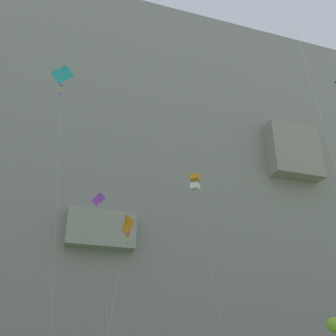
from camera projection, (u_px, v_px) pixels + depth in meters
name	position (u px, v px, depth m)	size (l,w,h in m)	color
cliff_face	(92.00, 189.00, 71.45)	(180.00, 31.74, 64.68)	gray
kite_box_high_center	(195.00, 182.00, 45.18)	(3.02, 3.32, 23.49)	orange
kite_diamond_front_field	(126.00, 231.00, 31.77)	(2.49, 2.70, 14.97)	orange
kite_diamond_mid_right	(62.00, 79.00, 44.45)	(3.68, 4.09, 34.33)	teal
kite_diamond_upper_left	(99.00, 208.00, 44.69)	(3.08, 4.52, 21.75)	purple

